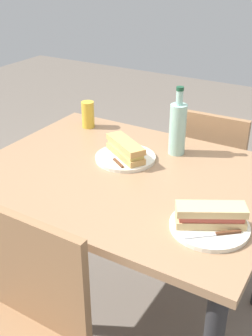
# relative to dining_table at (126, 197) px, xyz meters

# --- Properties ---
(ground_plane) EXTENTS (8.00, 8.00, 0.00)m
(ground_plane) POSITION_rel_dining_table_xyz_m (0.00, 0.00, -0.66)
(ground_plane) COLOR #6B6056
(dining_table) EXTENTS (1.17, 0.89, 0.77)m
(dining_table) POSITION_rel_dining_table_xyz_m (0.00, 0.00, 0.00)
(dining_table) COLOR #997251
(dining_table) RESTS_ON ground
(chair_far) EXTENTS (0.41, 0.41, 0.87)m
(chair_far) POSITION_rel_dining_table_xyz_m (-0.00, 0.64, -0.16)
(chair_far) COLOR #936B47
(chair_far) RESTS_ON ground
(chair_near) EXTENTS (0.41, 0.41, 0.87)m
(chair_near) POSITION_rel_dining_table_xyz_m (-0.14, -0.64, -0.16)
(chair_near) COLOR #936B47
(chair_near) RESTS_ON ground
(plate_near) EXTENTS (0.25, 0.25, 0.01)m
(plate_near) POSITION_rel_dining_table_xyz_m (-0.41, 0.18, 0.12)
(plate_near) COLOR silver
(plate_near) RESTS_ON dining_table
(baguette_sandwich_near) EXTENTS (0.22, 0.17, 0.07)m
(baguette_sandwich_near) POSITION_rel_dining_table_xyz_m (-0.41, 0.18, 0.16)
(baguette_sandwich_near) COLOR #DBB77A
(baguette_sandwich_near) RESTS_ON plate_near
(knife_near) EXTENTS (0.14, 0.12, 0.01)m
(knife_near) POSITION_rel_dining_table_xyz_m (-0.45, 0.23, 0.13)
(knife_near) COLOR silver
(knife_near) RESTS_ON plate_near
(plate_far) EXTENTS (0.25, 0.25, 0.01)m
(plate_far) POSITION_rel_dining_table_xyz_m (0.06, -0.10, 0.12)
(plate_far) COLOR silver
(plate_far) RESTS_ON dining_table
(baguette_sandwich_far) EXTENTS (0.22, 0.17, 0.07)m
(baguette_sandwich_far) POSITION_rel_dining_table_xyz_m (0.06, -0.10, 0.16)
(baguette_sandwich_far) COLOR tan
(baguette_sandwich_far) RESTS_ON plate_far
(knife_far) EXTENTS (0.16, 0.11, 0.01)m
(knife_far) POSITION_rel_dining_table_xyz_m (0.08, -0.04, 0.13)
(knife_far) COLOR silver
(knife_far) RESTS_ON plate_far
(water_bottle) EXTENTS (0.07, 0.07, 0.29)m
(water_bottle) POSITION_rel_dining_table_xyz_m (-0.10, -0.26, 0.23)
(water_bottle) COLOR #99C6B7
(water_bottle) RESTS_ON dining_table
(beer_glass) EXTENTS (0.06, 0.06, 0.13)m
(beer_glass) POSITION_rel_dining_table_xyz_m (0.40, -0.31, 0.18)
(beer_glass) COLOR gold
(beer_glass) RESTS_ON dining_table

